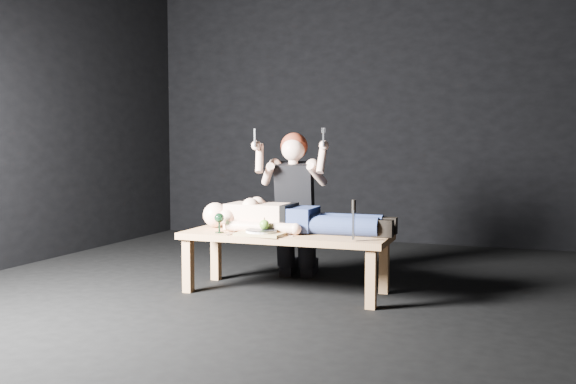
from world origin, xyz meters
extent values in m
plane|color=black|center=(0.00, 0.00, 0.00)|extent=(5.00, 5.00, 0.00)
plane|color=black|center=(0.00, 2.50, 1.50)|extent=(5.00, 0.00, 5.00)
cube|color=#A67C51|center=(0.16, -0.25, 0.23)|extent=(1.54, 0.59, 0.45)
cube|color=tan|center=(0.03, -0.41, 0.46)|extent=(0.35, 0.26, 0.02)
cylinder|color=white|center=(0.03, -0.41, 0.48)|extent=(0.24, 0.24, 0.02)
sphere|color=#4A8C20|center=(0.05, -0.41, 0.52)|extent=(0.07, 0.07, 0.07)
cube|color=#B2B2B7|center=(-0.20, -0.44, 0.45)|extent=(0.03, 0.16, 0.01)
cube|color=#B2B2B7|center=(0.18, -0.39, 0.45)|extent=(0.01, 0.16, 0.01)
cube|color=#B2B2B7|center=(0.21, -0.36, 0.45)|extent=(0.14, 0.11, 0.01)
camera|label=1|loc=(1.69, -4.37, 1.06)|focal=37.33mm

